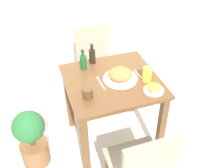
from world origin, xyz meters
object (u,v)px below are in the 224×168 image
chair_far (96,60)px  potted_plant_left (31,138)px  condiment_bottle (83,61)px  side_plate (154,88)px  chair_near (142,167)px  food_plate (120,75)px  juice_glass (147,74)px  drink_cup (88,93)px  sauce_bottle (92,56)px

chair_far → potted_plant_left: bearing=-137.5°
chair_far → condiment_bottle: condiment_bottle is taller
chair_far → side_plate: size_ratio=5.28×
chair_far → chair_near: bearing=-93.9°
chair_far → food_plate: chair_far is taller
side_plate → juice_glass: juice_glass is taller
food_plate → drink_cup: (-0.33, -0.14, -0.00)m
condiment_bottle → potted_plant_left: condiment_bottle is taller
drink_cup → sauce_bottle: size_ratio=0.43×
potted_plant_left → side_plate: bearing=-12.9°
potted_plant_left → chair_far: bearing=42.5°
potted_plant_left → chair_near: bearing=-44.1°
side_plate → drink_cup: bearing=169.7°
drink_cup → condiment_bottle: bearing=80.1°
chair_near → juice_glass: size_ratio=6.87×
chair_near → side_plate: bearing=-122.6°
chair_far → drink_cup: chair_far is taller
chair_near → food_plate: chair_near is taller
food_plate → side_plate: 0.32m
chair_near → condiment_bottle: condiment_bottle is taller
side_plate → condiment_bottle: size_ratio=0.83×
sauce_bottle → condiment_bottle: (-0.10, -0.07, 0.00)m
drink_cup → juice_glass: (0.54, 0.05, 0.02)m
food_plate → sauce_bottle: (-0.15, 0.34, 0.03)m
side_plate → sauce_bottle: bearing=121.6°
condiment_bottle → drink_cup: bearing=-99.9°
side_plate → juice_glass: (0.01, 0.15, 0.04)m
sauce_bottle → condiment_bottle: bearing=-145.3°
chair_far → sauce_bottle: sauce_bottle is taller
side_plate → juice_glass: bearing=87.8°
chair_near → potted_plant_left: 1.05m
juice_glass → potted_plant_left: 1.17m
juice_glass → condiment_bottle: condiment_bottle is taller
food_plate → chair_far: bearing=90.1°
chair_near → sauce_bottle: sauce_bottle is taller
food_plate → condiment_bottle: 0.37m
chair_near → juice_glass: 0.77m
drink_cup → condiment_bottle: size_ratio=0.43×
condiment_bottle → sauce_bottle: bearing=34.7°
potted_plant_left → condiment_bottle: bearing=24.8°
drink_cup → condiment_bottle: 0.42m
side_plate → sauce_bottle: size_ratio=0.83×
chair_near → sauce_bottle: size_ratio=4.40×
chair_near → drink_cup: (-0.23, 0.57, 0.31)m
side_plate → condiment_bottle: (-0.46, 0.51, 0.05)m
sauce_bottle → potted_plant_left: size_ratio=0.33×
drink_cup → potted_plant_left: size_ratio=0.14×
chair_near → chair_far: same height
chair_near → potted_plant_left: bearing=-44.1°
side_plate → condiment_bottle: condiment_bottle is taller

